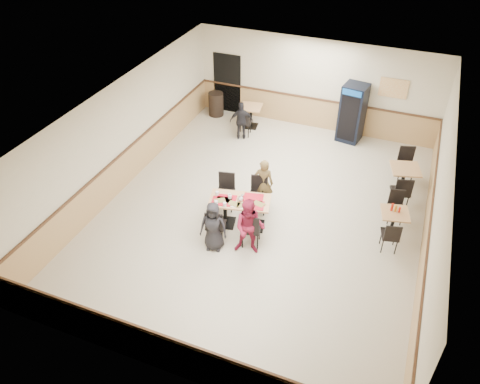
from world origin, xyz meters
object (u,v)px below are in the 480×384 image
at_px(side_table_near, 393,220).
at_px(side_table_far, 404,176).
at_px(diner_woman_left, 213,226).
at_px(lone_diner, 242,121).
at_px(main_table, 240,208).
at_px(diner_woman_right, 250,227).
at_px(trash_bin, 216,104).
at_px(diner_man_opposite, 263,183).
at_px(back_table, 251,113).
at_px(pepsi_cooler, 352,113).

relative_size(side_table_near, side_table_far, 0.84).
bearing_deg(diner_woman_left, lone_diner, 92.01).
bearing_deg(main_table, diner_woman_right, -67.62).
bearing_deg(lone_diner, main_table, 90.37).
distance_m(diner_woman_right, side_table_near, 3.55).
height_order(main_table, side_table_near, main_table).
bearing_deg(trash_bin, side_table_far, -19.42).
relative_size(main_table, side_table_far, 1.74).
relative_size(diner_man_opposite, back_table, 1.76).
bearing_deg(diner_woman_right, pepsi_cooler, 67.03).
relative_size(lone_diner, trash_bin, 1.54).
distance_m(side_table_near, back_table, 6.42).
xyz_separation_m(diner_woman_left, side_table_near, (3.85, 2.03, -0.19)).
distance_m(lone_diner, side_table_far, 5.28).
distance_m(diner_woman_left, side_table_far, 5.50).
distance_m(diner_man_opposite, side_table_near, 3.33).
xyz_separation_m(diner_woman_left, diner_woman_right, (0.83, 0.19, 0.09)).
relative_size(diner_woman_left, trash_bin, 1.57).
bearing_deg(side_table_near, diner_man_opposite, -178.99).
bearing_deg(side_table_far, lone_diner, 167.70).
height_order(diner_man_opposite, lone_diner, diner_man_opposite).
height_order(diner_woman_right, side_table_far, diner_woman_right).
height_order(side_table_near, side_table_far, side_table_far).
height_order(main_table, side_table_far, side_table_far).
xyz_separation_m(diner_man_opposite, pepsi_cooler, (1.44, 4.30, 0.24)).
xyz_separation_m(diner_man_opposite, side_table_far, (3.35, 1.93, -0.17)).
distance_m(main_table, diner_woman_left, 1.03).
relative_size(diner_man_opposite, trash_bin, 1.71).
height_order(main_table, lone_diner, lone_diner).
height_order(side_table_far, trash_bin, trash_bin).
distance_m(main_table, pepsi_cooler, 5.57).
relative_size(diner_woman_left, back_table, 1.63).
bearing_deg(back_table, main_table, -72.42).
bearing_deg(trash_bin, back_table, -13.69).
distance_m(side_table_near, pepsi_cooler, 4.66).
bearing_deg(main_table, back_table, 94.90).
distance_m(main_table, side_table_far, 4.64).
distance_m(diner_woman_right, side_table_far, 4.81).
xyz_separation_m(lone_diner, side_table_far, (5.16, -1.13, -0.10)).
xyz_separation_m(lone_diner, trash_bin, (-1.44, 1.20, -0.22)).
xyz_separation_m(side_table_near, back_table, (-5.13, 3.85, 0.04)).
distance_m(back_table, pepsi_cooler, 3.31).
relative_size(diner_man_opposite, pepsi_cooler, 0.75).
xyz_separation_m(main_table, side_table_near, (3.58, 1.04, -0.07)).
bearing_deg(side_table_near, main_table, -163.78).
height_order(side_table_near, trash_bin, trash_bin).
bearing_deg(side_table_far, side_table_near, -90.88).
bearing_deg(main_table, side_table_far, 26.22).
relative_size(back_table, trash_bin, 0.97).
bearing_deg(lone_diner, diner_woman_right, 92.94).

